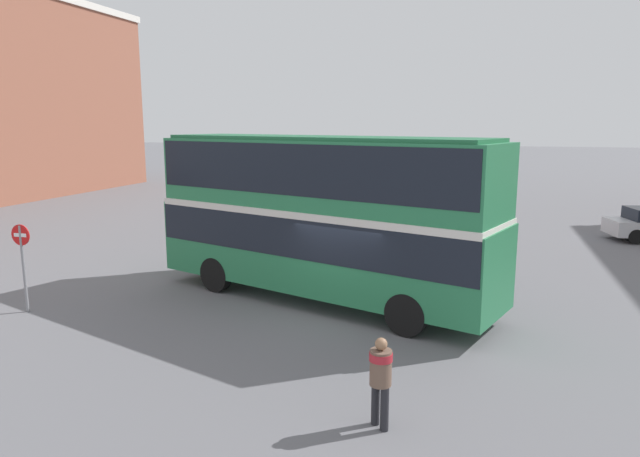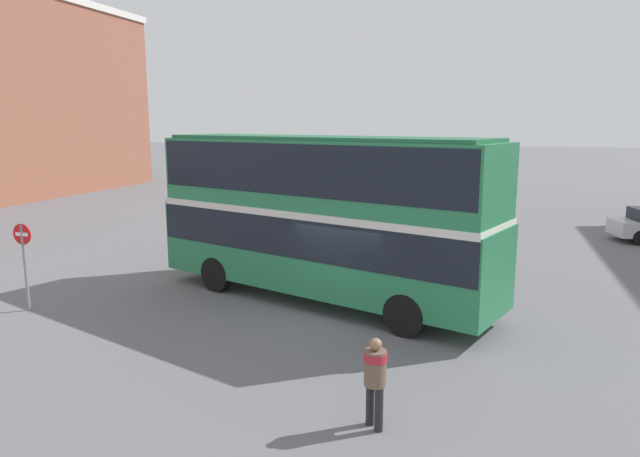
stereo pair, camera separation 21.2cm
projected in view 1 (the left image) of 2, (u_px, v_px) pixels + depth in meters
ground_plane at (340, 316)px, 15.42m from camera, size 240.00×240.00×0.00m
double_decker_bus at (320, 208)px, 16.26m from camera, size 10.71×5.79×4.77m
pedestrian_foreground at (381, 373)px, 9.59m from camera, size 0.56×0.56×1.61m
parked_car_kerb_near at (248, 209)px, 29.43m from camera, size 4.80×2.74×1.49m
no_entry_sign at (22, 255)px, 15.44m from camera, size 0.58×0.08×2.45m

